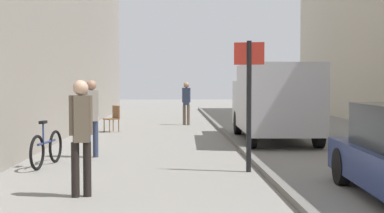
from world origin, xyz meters
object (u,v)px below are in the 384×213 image
at_px(pedestrian_far_crossing, 81,130).
at_px(street_sign_post, 249,94).
at_px(pedestrian_mid_block, 92,113).
at_px(delivery_van, 274,100).
at_px(bicycle_leaning, 47,148).
at_px(cafe_chair_near_window, 113,117).
at_px(pedestrian_main_foreground, 186,100).

relative_size(pedestrian_far_crossing, street_sign_post, 0.70).
height_order(pedestrian_mid_block, delivery_van, delivery_van).
xyz_separation_m(pedestrian_mid_block, bicycle_leaning, (-0.76, -1.31, -0.68)).
bearing_deg(pedestrian_far_crossing, cafe_chair_near_window, -101.91).
relative_size(pedestrian_main_foreground, pedestrian_mid_block, 0.97).
relative_size(pedestrian_far_crossing, delivery_van, 0.33).
bearing_deg(pedestrian_far_crossing, bicycle_leaning, -83.42).
xyz_separation_m(pedestrian_mid_block, street_sign_post, (3.42, -2.18, 0.49)).
bearing_deg(street_sign_post, cafe_chair_near_window, -51.24).
height_order(pedestrian_main_foreground, bicycle_leaning, pedestrian_main_foreground).
bearing_deg(street_sign_post, pedestrian_mid_block, -16.36).
bearing_deg(pedestrian_mid_block, pedestrian_far_crossing, -106.44).
xyz_separation_m(pedestrian_far_crossing, cafe_chair_near_window, (-0.67, 10.87, -0.50)).
distance_m(delivery_van, cafe_chair_near_window, 6.04).
xyz_separation_m(bicycle_leaning, cafe_chair_near_window, (0.58, 7.79, 0.17)).
bearing_deg(pedestrian_main_foreground, delivery_van, 125.73).
relative_size(bicycle_leaning, cafe_chair_near_window, 1.87).
xyz_separation_m(street_sign_post, cafe_chair_near_window, (-3.61, 8.66, -1.00)).
xyz_separation_m(pedestrian_main_foreground, street_sign_post, (0.91, -11.66, 0.52)).
relative_size(pedestrian_main_foreground, bicycle_leaning, 1.01).
bearing_deg(delivery_van, bicycle_leaning, -138.85).
bearing_deg(pedestrian_mid_block, cafe_chair_near_window, 68.88).
bearing_deg(delivery_van, pedestrian_far_crossing, -118.44).
relative_size(pedestrian_far_crossing, cafe_chair_near_window, 1.93).
bearing_deg(pedestrian_mid_block, bicycle_leaning, -142.84).
xyz_separation_m(delivery_van, bicycle_leaning, (-5.77, -4.79, -0.86)).
bearing_deg(pedestrian_far_crossing, pedestrian_main_foreground, -113.74).
bearing_deg(pedestrian_main_foreground, bicycle_leaning, 86.22).
relative_size(street_sign_post, bicycle_leaning, 1.48).
distance_m(pedestrian_far_crossing, bicycle_leaning, 3.39).
distance_m(pedestrian_main_foreground, delivery_van, 6.50).
height_order(pedestrian_far_crossing, bicycle_leaning, pedestrian_far_crossing).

